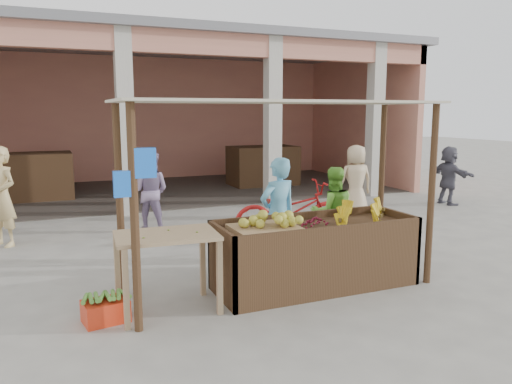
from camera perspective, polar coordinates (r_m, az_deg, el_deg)
name	(u,v)px	position (r m, az deg, el deg)	size (l,w,h in m)	color
ground	(280,292)	(6.44, 2.79, -11.29)	(60.00, 60.00, 0.00)	gray
market_building	(145,95)	(14.61, -12.58, 10.74)	(14.40, 6.40, 4.20)	tan
fruit_stall	(315,257)	(6.54, 6.80, -7.34)	(2.60, 0.95, 0.80)	#472F1C
stall_awning	(278,135)	(6.09, 2.56, 6.57)	(4.09, 1.35, 2.39)	#472F1C
banana_heap	(361,214)	(6.79, 11.87, -2.53)	(1.08, 0.59, 0.20)	yellow
melon_tray	(266,224)	(6.11, 1.10, -3.64)	(0.81, 0.70, 0.21)	#9D7A51
berry_heap	(316,222)	(6.39, 6.86, -3.43)	(0.41, 0.34, 0.13)	maroon
side_table	(167,246)	(5.70, -10.16, -6.10)	(1.17, 0.82, 0.91)	tan
papaya_pile	(166,224)	(5.64, -10.23, -3.63)	(0.77, 0.44, 0.22)	#55922F
red_crate	(106,311)	(5.78, -16.81, -12.89)	(0.46, 0.33, 0.24)	red
plantain_bundle	(105,297)	(5.72, -16.89, -11.41)	(0.39, 0.27, 0.08)	#508932
produce_sacks	(279,192)	(12.20, 2.62, -0.03)	(0.98, 0.73, 0.59)	maroon
vendor_blue	(278,211)	(7.04, 2.53, -2.18)	(0.65, 0.48, 1.73)	#62B7E0
vendor_green	(333,210)	(7.78, 8.75, -2.07)	(0.72, 0.42, 1.50)	#6FC239
motorcycle	(290,210)	(8.71, 3.94, -2.10)	(2.11, 0.73, 1.10)	#A91616
shopper_c	(356,177)	(10.89, 11.32, 1.67)	(0.83, 0.54, 1.72)	tan
shopper_d	(449,174)	(13.01, 21.17, 1.95)	(1.39, 0.57, 1.50)	#4F4D5A
shopper_e	(1,195)	(9.35, -27.11, -0.29)	(0.65, 0.49, 1.75)	#D4B778
shopper_f	(150,187)	(9.70, -12.02, 0.53)	(0.81, 0.46, 1.65)	gray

